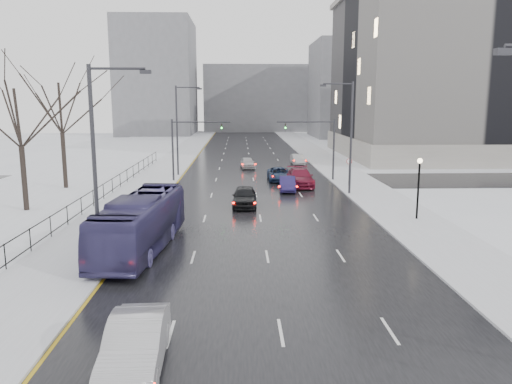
{
  "coord_description": "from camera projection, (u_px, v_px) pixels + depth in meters",
  "views": [
    {
      "loc": [
        -1.46,
        -3.87,
        8.31
      ],
      "look_at": [
        -0.41,
        27.98,
        2.5
      ],
      "focal_mm": 35.0,
      "sensor_mm": 36.0,
      "label": 1
    }
  ],
  "objects": [
    {
      "name": "streetlight_r_mid",
      "position": [
        349.0,
        132.0,
        43.93
      ],
      "size": [
        2.95,
        0.25,
        10.0
      ],
      "color": "#2D2D33",
      "rests_on": "ground"
    },
    {
      "name": "sedan_right_distant",
      "position": [
        298.0,
        159.0,
        66.02
      ],
      "size": [
        1.62,
        4.19,
        1.36
      ],
      "primitive_type": "imported",
      "rotation": [
        0.0,
        0.0,
        0.04
      ],
      "color": "#9D9EA1",
      "rests_on": "road"
    },
    {
      "name": "park_strip",
      "position": [
        95.0,
        167.0,
        63.68
      ],
      "size": [
        14.0,
        150.0,
        0.12
      ],
      "primitive_type": "cube",
      "color": "white",
      "rests_on": "ground"
    },
    {
      "name": "sedan_right_far",
      "position": [
        300.0,
        177.0,
        49.22
      ],
      "size": [
        2.41,
        5.91,
        1.71
      ],
      "primitive_type": "imported",
      "rotation": [
        0.0,
        0.0,
        -0.0
      ],
      "color": "maroon",
      "rests_on": "road"
    },
    {
      "name": "sedan_right_near",
      "position": [
        287.0,
        184.0,
        46.5
      ],
      "size": [
        1.66,
        4.21,
        1.36
      ],
      "primitive_type": "imported",
      "rotation": [
        0.0,
        0.0,
        -0.05
      ],
      "color": "#231B53",
      "rests_on": "road"
    },
    {
      "name": "sedan_center_far",
      "position": [
        247.0,
        163.0,
        62.31
      ],
      "size": [
        1.99,
        4.24,
        1.4
      ],
      "primitive_type": "imported",
      "rotation": [
        0.0,
        0.0,
        0.08
      ],
      "color": "#ADAEB1",
      "rests_on": "road"
    },
    {
      "name": "bldg_far_left",
      "position": [
        157.0,
        78.0,
        125.02
      ],
      "size": [
        18.0,
        22.0,
        28.0
      ],
      "primitive_type": "cube",
      "color": "slate",
      "rests_on": "ground"
    },
    {
      "name": "mast_signal_right",
      "position": [
        324.0,
        142.0,
        52.03
      ],
      "size": [
        6.1,
        0.33,
        6.5
      ],
      "color": "#2D2D33",
      "rests_on": "ground"
    },
    {
      "name": "sedan_right_cross",
      "position": [
        279.0,
        174.0,
        52.54
      ],
      "size": [
        2.35,
        5.02,
        1.39
      ],
      "primitive_type": "imported",
      "rotation": [
        0.0,
        0.0,
        0.01
      ],
      "color": "navy",
      "rests_on": "road"
    },
    {
      "name": "sidewalk_left",
      "position": [
        169.0,
        166.0,
        63.98
      ],
      "size": [
        5.0,
        150.0,
        0.16
      ],
      "primitive_type": "cube",
      "color": "silver",
      "rests_on": "ground"
    },
    {
      "name": "tree_park_e",
      "position": [
        66.0,
        189.0,
        48.01
      ],
      "size": [
        9.45,
        9.45,
        13.5
      ],
      "primitive_type": null,
      "color": "black",
      "rests_on": "ground"
    },
    {
      "name": "road",
      "position": [
        251.0,
        166.0,
        64.33
      ],
      "size": [
        16.0,
        150.0,
        0.04
      ],
      "primitive_type": "cube",
      "color": "black",
      "rests_on": "ground"
    },
    {
      "name": "bldg_far_center",
      "position": [
        259.0,
        99.0,
        141.51
      ],
      "size": [
        30.0,
        18.0,
        18.0
      ],
      "primitive_type": "cube",
      "color": "slate",
      "rests_on": "ground"
    },
    {
      "name": "bldg_far_right",
      "position": [
        364.0,
        90.0,
        117.34
      ],
      "size": [
        24.0,
        20.0,
        22.0
      ],
      "primitive_type": "cube",
      "color": "slate",
      "rests_on": "ground"
    },
    {
      "name": "streetlight_l_near",
      "position": [
        99.0,
        159.0,
        23.73
      ],
      "size": [
        2.95,
        0.25,
        10.0
      ],
      "color": "#2D2D33",
      "rests_on": "ground"
    },
    {
      "name": "tree_park_d",
      "position": [
        27.0,
        211.0,
        38.19
      ],
      "size": [
        8.75,
        8.75,
        12.5
      ],
      "primitive_type": null,
      "color": "black",
      "rests_on": "ground"
    },
    {
      "name": "cross_road",
      "position": [
        254.0,
        181.0,
        52.53
      ],
      "size": [
        130.0,
        10.0,
        0.04
      ],
      "primitive_type": "cube",
      "color": "black",
      "rests_on": "ground"
    },
    {
      "name": "iron_fence",
      "position": [
        72.0,
        211.0,
        34.25
      ],
      "size": [
        0.06,
        70.0,
        1.3
      ],
      "color": "black",
      "rests_on": "sidewalk_left"
    },
    {
      "name": "no_uturn_sign",
      "position": [
        349.0,
        164.0,
        48.49
      ],
      "size": [
        0.6,
        0.06,
        2.7
      ],
      "color": "#2D2D33",
      "rests_on": "sidewalk_right"
    },
    {
      "name": "sedan_center_near",
      "position": [
        245.0,
        197.0,
        39.61
      ],
      "size": [
        2.03,
        4.77,
        1.61
      ],
      "primitive_type": "imported",
      "rotation": [
        0.0,
        0.0,
        -0.03
      ],
      "color": "black",
      "rests_on": "road"
    },
    {
      "name": "lamppost_r_mid",
      "position": [
        419.0,
        180.0,
        34.66
      ],
      "size": [
        0.36,
        0.36,
        4.28
      ],
      "color": "black",
      "rests_on": "sidewalk_right"
    },
    {
      "name": "streetlight_l_far",
      "position": [
        179.0,
        126.0,
        55.2
      ],
      "size": [
        2.95,
        0.25,
        10.0
      ],
      "color": "#2D2D33",
      "rests_on": "ground"
    },
    {
      "name": "civic_building",
      "position": [
        481.0,
        82.0,
        75.25
      ],
      "size": [
        41.0,
        31.0,
        24.8
      ],
      "color": "gray",
      "rests_on": "ground"
    },
    {
      "name": "sedan_left_near",
      "position": [
        136.0,
        344.0,
        15.56
      ],
      "size": [
        1.92,
        4.98,
        1.62
      ],
      "primitive_type": "imported",
      "rotation": [
        0.0,
        0.0,
        0.04
      ],
      "color": "#B1B1B6",
      "rests_on": "road"
    },
    {
      "name": "bus",
      "position": [
        141.0,
        223.0,
        27.91
      ],
      "size": [
        3.63,
        11.44,
        3.13
      ],
      "primitive_type": "imported",
      "rotation": [
        0.0,
        0.0,
        -0.09
      ],
      "color": "navy",
      "rests_on": "road"
    },
    {
      "name": "mast_signal_left",
      "position": [
        183.0,
        142.0,
        51.56
      ],
      "size": [
        6.1,
        0.33,
        6.5
      ],
      "color": "#2D2D33",
      "rests_on": "ground"
    },
    {
      "name": "sidewalk_right",
      "position": [
        332.0,
        166.0,
        64.66
      ],
      "size": [
        5.0,
        150.0,
        0.16
      ],
      "primitive_type": "cube",
      "color": "silver",
      "rests_on": "ground"
    }
  ]
}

